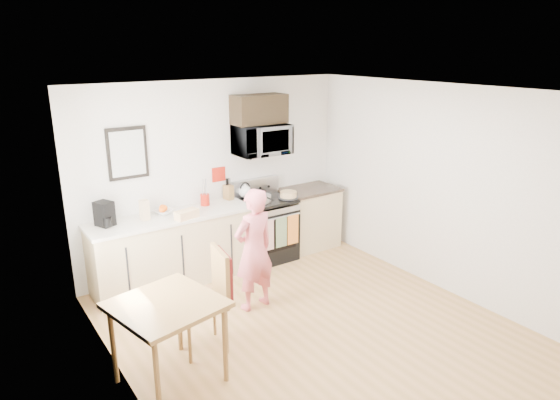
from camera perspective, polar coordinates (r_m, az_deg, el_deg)
floor at (r=5.72m, az=4.06°, el=-14.69°), size 4.60×4.60×0.00m
back_wall at (r=7.01m, az=-7.44°, el=2.89°), size 4.00×0.04×2.60m
front_wall at (r=3.80m, az=26.97°, el=-11.70°), size 4.00×0.04×2.60m
left_wall at (r=4.28m, az=-17.26°, el=-7.29°), size 0.04×4.60×2.60m
right_wall at (r=6.54m, az=18.20°, el=1.10°), size 0.04×4.60×2.60m
ceiling at (r=4.87m, az=4.71°, el=12.23°), size 4.00×4.60×0.04m
window at (r=4.93m, az=-19.95°, el=-1.20°), size 0.06×1.40×1.50m
cabinet_left at (r=6.71m, az=-12.08°, el=-5.69°), size 2.10×0.60×0.90m
countertop_left at (r=6.55m, az=-12.34°, el=-1.89°), size 2.14×0.64×0.04m
cabinet_right at (r=7.75m, az=3.28°, el=-2.16°), size 0.84×0.60×0.90m
countertop_right at (r=7.61m, az=3.34°, el=1.18°), size 0.88×0.64×0.04m
range at (r=7.30m, az=-1.60°, el=-3.49°), size 0.76×0.70×1.16m
microwave at (r=7.03m, az=-2.16°, el=6.90°), size 0.76×0.51×0.42m
upper_cabinet at (r=7.01m, az=-2.39°, el=10.33°), size 0.76×0.35×0.40m
wall_art at (r=6.46m, az=-17.04°, el=5.13°), size 0.50×0.04×0.65m
wall_trivet at (r=7.02m, az=-7.02°, el=2.93°), size 0.20×0.02×0.20m
person at (r=5.86m, az=-2.99°, el=-5.69°), size 0.58×0.42×1.48m
dining_table at (r=4.70m, az=-12.81°, el=-12.39°), size 0.91×0.91×0.82m
chair at (r=5.18m, az=-7.44°, el=-9.65°), size 0.56×0.51×1.07m
knife_block at (r=7.06m, az=-5.91°, el=0.89°), size 0.12×0.15×0.21m
utensil_crock at (r=6.83m, az=-8.60°, el=0.61°), size 0.12×0.12×0.37m
fruit_bowl at (r=6.61m, az=-13.15°, el=-1.18°), size 0.29×0.29×0.11m
milk_carton at (r=6.42m, az=-15.23°, el=-1.10°), size 0.11×0.11×0.26m
coffee_maker at (r=6.34m, az=-19.40°, el=-1.59°), size 0.24×0.28×0.30m
bread_bag at (r=6.37m, az=-10.61°, el=-1.61°), size 0.32×0.20×0.11m
cake at (r=7.15m, az=0.97°, el=0.58°), size 0.29×0.29×0.10m
kettle at (r=7.17m, az=-4.01°, el=1.02°), size 0.18×0.18×0.23m
pot at (r=6.94m, az=-1.90°, el=0.14°), size 0.22×0.37×0.11m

